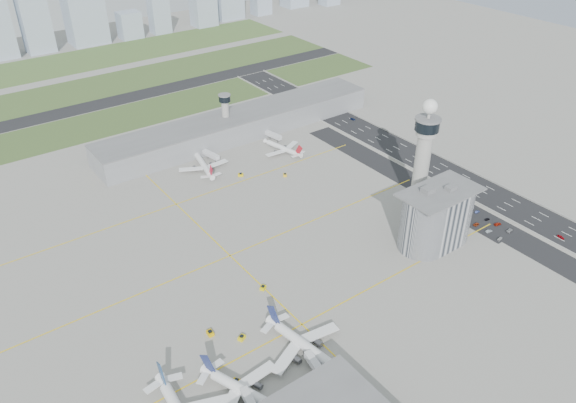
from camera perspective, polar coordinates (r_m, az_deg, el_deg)
ground at (r=285.02m, az=4.17°, el=-5.59°), size 1000.00×1000.00×0.00m
grass_strip_0 at (r=449.88m, az=-16.73°, el=8.04°), size 480.00×50.00×0.08m
grass_strip_1 at (r=516.85m, az=-19.84°, el=10.61°), size 480.00×60.00×0.08m
grass_strip_2 at (r=590.42m, az=-22.41°, el=12.69°), size 480.00×70.00×0.08m
runway at (r=482.61m, az=-18.37°, el=9.40°), size 480.00×22.00×0.10m
highway at (r=358.79m, az=18.45°, el=1.35°), size 28.00×500.00×0.10m
barrier_left at (r=348.34m, az=17.06°, el=0.74°), size 0.60×500.00×1.20m
barrier_right at (r=368.96m, az=19.79°, el=2.07°), size 0.60×500.00×1.20m
landside_road at (r=335.96m, az=17.18°, el=-0.64°), size 18.00×260.00×0.08m
parking_lot at (r=329.00m, az=18.56°, el=-1.66°), size 20.00×44.00×0.10m
taxiway_line_h_0 at (r=248.31m, az=1.43°, el=-12.39°), size 260.00×0.60×0.01m
taxiway_line_h_1 at (r=286.28m, az=-5.91°, el=-5.50°), size 260.00×0.60×0.01m
taxiway_line_h_2 at (r=330.83m, az=-11.29°, el=-0.27°), size 260.00×0.60×0.01m
taxiway_line_v at (r=286.28m, az=-5.91°, el=-5.50°), size 0.60×260.00×0.01m
control_tower at (r=315.69m, az=13.62°, el=5.08°), size 14.00×14.00×64.50m
secondary_tower at (r=397.63m, az=-6.37°, el=9.00°), size 8.60×8.60×31.90m
admin_building at (r=295.60m, az=14.82°, el=-1.54°), size 42.00×24.00×33.50m
terminal_pier at (r=405.01m, az=-4.91°, el=7.84°), size 210.00×32.00×15.80m
airplane_near_b at (r=218.62m, az=-4.27°, el=-18.34°), size 47.93×51.47×11.62m
airplane_near_c at (r=232.86m, az=1.85°, el=-14.06°), size 43.38×48.82×12.21m
airplane_far_a at (r=362.45m, az=-8.62°, el=4.05°), size 39.95×44.41×10.77m
airplane_far_b at (r=380.09m, az=-0.61°, el=5.75°), size 36.02×40.13×9.79m
jet_bridge_near_2 at (r=224.37m, az=3.71°, el=-17.72°), size 5.39×14.31×5.70m
jet_bridge_far_0 at (r=378.05m, az=-8.49°, el=4.88°), size 5.39×14.31×5.70m
jet_bridge_far_1 at (r=400.66m, az=-2.19°, el=6.86°), size 5.39×14.31×5.70m
tug_0 at (r=227.24m, az=-5.24°, el=-17.71°), size 3.61×3.91×1.87m
tug_1 at (r=245.62m, az=-7.92°, el=-13.07°), size 2.66×3.65×2.02m
tug_2 at (r=242.39m, az=-4.72°, el=-13.59°), size 3.94×3.47×1.91m
tug_3 at (r=264.95m, az=-2.55°, el=-8.71°), size 3.77×3.43×1.81m
tug_4 at (r=353.63m, az=-4.83°, el=2.75°), size 4.12×3.85×1.98m
tug_5 at (r=352.40m, az=-0.30°, el=2.74°), size 3.54×3.81×1.82m
car_lot_0 at (r=315.73m, az=20.72°, el=-3.55°), size 4.01×2.16×1.30m
car_lot_1 at (r=319.77m, az=19.73°, el=-2.84°), size 4.03×1.97×1.27m
car_lot_2 at (r=323.26m, az=18.59°, el=-2.20°), size 4.16×2.16×1.12m
car_lot_3 at (r=327.01m, az=17.38°, el=-1.54°), size 3.75×1.57×1.08m
car_lot_4 at (r=330.41m, az=16.29°, el=-0.96°), size 3.34×1.43×1.12m
car_lot_5 at (r=331.61m, az=16.04°, el=-0.77°), size 3.94×1.72×1.26m
car_lot_6 at (r=324.28m, az=21.60°, el=-2.74°), size 4.63×2.58×1.22m
car_lot_7 at (r=327.23m, az=20.52°, el=-2.15°), size 4.64×2.48×1.28m
car_lot_8 at (r=329.57m, az=19.59°, el=-1.70°), size 3.37×1.51×1.12m
car_lot_9 at (r=334.41m, az=18.67°, el=-0.99°), size 3.37×1.27×1.10m
car_lot_10 at (r=336.46m, az=18.09°, el=-0.64°), size 4.51×2.26×1.23m
car_lot_11 at (r=341.18m, az=16.66°, el=0.12°), size 4.76×2.55×1.31m
car_hw_0 at (r=329.78m, az=25.97°, el=-3.26°), size 1.98×3.97×1.30m
car_hw_1 at (r=379.45m, az=13.44°, el=4.04°), size 1.66×3.97×1.27m
car_hw_2 at (r=432.50m, az=6.59°, el=8.32°), size 2.10×4.24×1.16m
car_hw_4 at (r=467.29m, az=0.09°, el=10.40°), size 2.01×3.75×1.21m
skyline_bldg_8 at (r=628.68m, az=-24.57°, el=17.33°), size 26.33×21.06×83.39m
skyline_bldg_9 at (r=643.77m, az=-20.00°, el=17.56°), size 36.96×29.57×62.11m
skyline_bldg_10 at (r=653.16m, az=-15.79°, el=16.87°), size 23.01×18.41×27.75m
skyline_bldg_11 at (r=664.26m, az=-12.95°, el=17.99°), size 20.22×16.18×38.97m
skyline_bldg_12 at (r=684.28m, az=-8.62°, el=19.16°), size 26.14×20.92×46.89m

